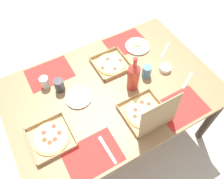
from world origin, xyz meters
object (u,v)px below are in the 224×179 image
Objects in this scene: pizza_box_edge_far at (51,138)px; plate_far_right at (137,46)px; soda_bottle at (133,76)px; cup_clear_right at (59,85)px; pizza_box_corner_right at (111,64)px; cup_dark at (147,71)px; pizza_box_center at (147,113)px; condiment_bowl at (165,68)px; plate_near_left at (78,98)px; cup_clear_left at (45,82)px.

pizza_box_edge_far is 1.29× the size of plate_far_right.
soda_bottle is 2.95× the size of cup_clear_right.
cup_dark is at bearing 128.57° from pizza_box_corner_right.
soda_bottle is (-0.05, -0.27, 0.08)m from pizza_box_center.
soda_bottle is 3.35× the size of condiment_bowl.
plate_far_right is 2.25× the size of condiment_bowl.
cup_clear_right reaches higher than plate_near_left.
pizza_box_corner_right is 2.89× the size of cup_clear_left.
cup_clear_left reaches higher than condiment_bowl.
cup_clear_left is at bearing -105.91° from pizza_box_edge_far.
cup_dark is 0.18m from condiment_bowl.
cup_clear_right is (0.44, -0.53, 0.00)m from pizza_box_center.
pizza_box_corner_right is 0.32m from plate_far_right.
plate_far_right is 0.34m from condiment_bowl.
soda_bottle is at bearing 152.98° from cup_clear_right.
plate_far_right is at bearing -167.33° from pizza_box_corner_right.
pizza_box_center reaches higher than cup_clear_left.
pizza_box_edge_far is 0.36m from plate_near_left.
cup_clear_right is at bearing -49.98° from pizza_box_center.
soda_bottle reaches higher than cup_dark.
pizza_box_center reaches higher than cup_dark.
cup_clear_right is at bearing 133.74° from cup_clear_left.
plate_near_left is 0.29m from cup_clear_left.
cup_clear_left is at bearing -19.73° from condiment_bowl.
plate_far_right is (-0.31, -0.07, -0.00)m from pizza_box_corner_right.
pizza_box_center is 3.12× the size of cup_dark.
soda_bottle is 0.35m from condiment_bowl.
cup_clear_left is at bearing -6.34° from pizza_box_corner_right.
pizza_box_center is at bearing 55.92° from cup_dark.
cup_clear_left reaches higher than pizza_box_edge_far.
pizza_box_corner_right is at bearing -51.43° from cup_dark.
plate_near_left is at bearing 121.43° from cup_clear_right.
plate_near_left is (0.38, 0.17, -0.00)m from pizza_box_corner_right.
plate_far_right reaches higher than plate_near_left.
condiment_bowl reaches higher than plate_near_left.
pizza_box_center is at bearing 87.82° from pizza_box_corner_right.
plate_far_right is 0.46m from soda_bottle.
pizza_box_center is 3.46× the size of condiment_bowl.
pizza_box_corner_right is at bearing -176.58° from cup_clear_right.
pizza_box_center is (-0.65, 0.18, 0.04)m from pizza_box_edge_far.
cup_dark is at bearing 162.02° from cup_clear_right.
cup_dark is (-0.19, 0.24, 0.04)m from pizza_box_corner_right.
soda_bottle is at bearing -172.32° from pizza_box_edge_far.
soda_bottle is (-0.03, 0.28, 0.12)m from pizza_box_corner_right.
condiment_bowl is at bearing -177.34° from soda_bottle.
pizza_box_center is 3.52× the size of cup_clear_left.
condiment_bowl is (-0.91, 0.33, -0.03)m from cup_clear_left.
condiment_bowl is (-0.83, 0.24, -0.04)m from cup_clear_right.
pizza_box_corner_right is 0.31m from soda_bottle.
pizza_box_center reaches higher than pizza_box_corner_right.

